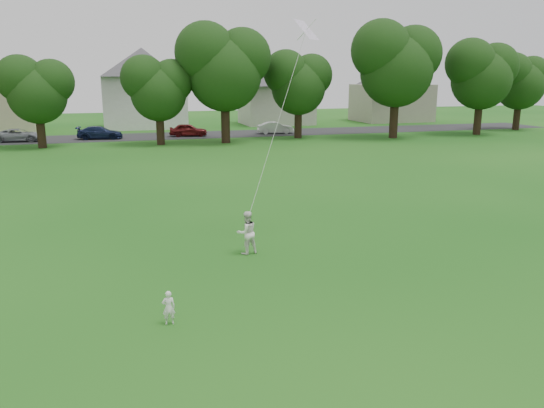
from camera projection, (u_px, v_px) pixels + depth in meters
name	position (u px, v px, depth m)	size (l,w,h in m)	color
ground	(265.00, 311.00, 13.60)	(160.00, 160.00, 0.00)	#125012
street	(152.00, 136.00, 52.76)	(90.00, 7.00, 0.01)	#2D2D30
toddler	(169.00, 308.00, 12.76)	(0.31, 0.21, 0.86)	white
older_boy	(247.00, 233.00, 17.79)	(0.72, 0.56, 1.48)	white
kite	(277.00, 124.00, 18.26)	(1.96, 1.57, 7.24)	white
tree_row	(203.00, 69.00, 46.60)	(81.49, 10.26, 11.31)	black
parked_cars	(61.00, 134.00, 49.41)	(46.16, 2.29, 1.27)	black
house_row	(134.00, 85.00, 60.68)	(76.85, 13.33, 10.60)	silver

